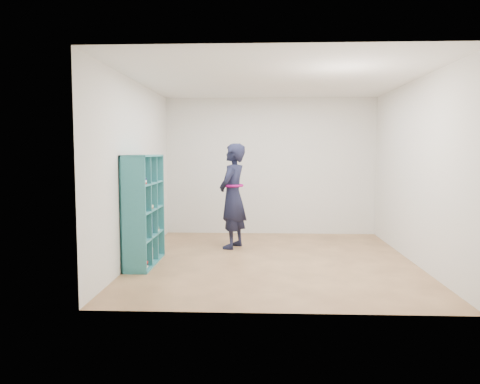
{
  "coord_description": "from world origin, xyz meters",
  "views": [
    {
      "loc": [
        -0.19,
        -6.73,
        1.59
      ],
      "look_at": [
        -0.5,
        0.3,
        0.97
      ],
      "focal_mm": 35.0,
      "sensor_mm": 36.0,
      "label": 1
    }
  ],
  "objects": [
    {
      "name": "wall_front",
      "position": [
        0.0,
        -2.25,
        1.3
      ],
      "size": [
        4.0,
        0.02,
        2.6
      ],
      "primitive_type": "cube",
      "color": "white",
      "rests_on": "floor"
    },
    {
      "name": "wall_back",
      "position": [
        0.0,
        2.25,
        1.3
      ],
      "size": [
        4.0,
        0.02,
        2.6
      ],
      "primitive_type": "cube",
      "color": "white",
      "rests_on": "floor"
    },
    {
      "name": "smartphone",
      "position": [
        -0.74,
        1.01,
        0.97
      ],
      "size": [
        0.04,
        0.09,
        0.14
      ],
      "rotation": [
        0.21,
        0.0,
        -0.33
      ],
      "color": "silver",
      "rests_on": "person"
    },
    {
      "name": "bookshelf",
      "position": [
        -1.85,
        -0.31,
        0.74
      ],
      "size": [
        0.34,
        1.15,
        1.54
      ],
      "color": "#27767B",
      "rests_on": "floor"
    },
    {
      "name": "wall_left",
      "position": [
        -2.0,
        0.0,
        1.3
      ],
      "size": [
        0.02,
        4.5,
        2.6
      ],
      "primitive_type": "cube",
      "color": "white",
      "rests_on": "floor"
    },
    {
      "name": "person",
      "position": [
        -0.64,
        0.86,
        0.86
      ],
      "size": [
        0.6,
        0.73,
        1.72
      ],
      "rotation": [
        0.0,
        0.0,
        -1.92
      ],
      "color": "black",
      "rests_on": "floor"
    },
    {
      "name": "wall_right",
      "position": [
        2.0,
        0.0,
        1.3
      ],
      "size": [
        0.02,
        4.5,
        2.6
      ],
      "primitive_type": "cube",
      "color": "white",
      "rests_on": "floor"
    },
    {
      "name": "ceiling",
      "position": [
        0.0,
        0.0,
        2.6
      ],
      "size": [
        4.5,
        4.5,
        0.0
      ],
      "primitive_type": "plane",
      "color": "white",
      "rests_on": "wall_back"
    },
    {
      "name": "floor",
      "position": [
        0.0,
        0.0,
        0.0
      ],
      "size": [
        4.5,
        4.5,
        0.0
      ],
      "primitive_type": "plane",
      "color": "brown",
      "rests_on": "ground"
    }
  ]
}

